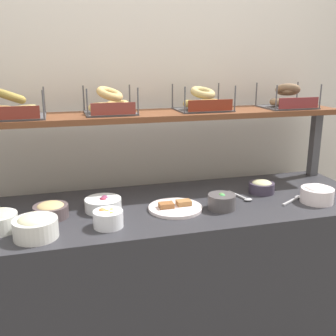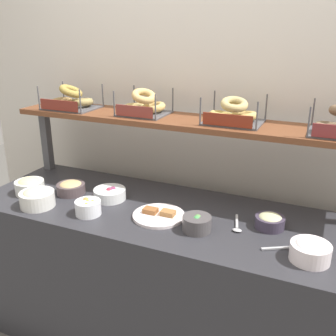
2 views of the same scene
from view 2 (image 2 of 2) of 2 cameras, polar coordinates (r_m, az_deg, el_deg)
back_wall at (r=2.38m, az=5.33°, el=6.68°), size 3.29×0.06×2.40m
deli_counter at (r=2.24m, az=-0.07°, el=-16.19°), size 2.09×0.70×0.85m
shelf_riser_left at (r=2.67m, az=-17.39°, el=3.98°), size 0.05×0.05×0.40m
upper_shelf at (r=2.11m, az=2.91°, el=6.78°), size 2.05×0.32×0.03m
bowl_tuna_salad at (r=1.91m, az=14.71°, el=-7.51°), size 0.14×0.14×0.07m
bowl_egg_salad at (r=2.35m, az=-19.63°, el=-2.45°), size 0.16×0.16×0.09m
bowl_cream_cheese at (r=1.71m, az=20.17°, el=-11.26°), size 0.16×0.16×0.09m
bowl_veggie_mix at (r=1.83m, az=4.26°, el=-8.07°), size 0.14×0.14×0.08m
bowl_hummus at (r=2.28m, az=-14.06°, el=-2.80°), size 0.16×0.16×0.07m
bowl_fruit_salad at (r=2.02m, az=-11.64°, el=-5.65°), size 0.13×0.13×0.08m
bowl_scallion_spread at (r=2.17m, az=-18.64°, el=-4.10°), size 0.18×0.18×0.10m
bowl_beet_salad at (r=2.17m, az=-8.54°, el=-3.76°), size 0.18×0.18×0.07m
serving_plate_white at (r=1.96m, az=-1.36°, el=-6.93°), size 0.26×0.26×0.04m
serving_spoon_near_plate at (r=1.78m, az=17.26°, el=-11.04°), size 0.16×0.10×0.01m
serving_spoon_by_edge at (r=1.89m, az=10.08°, el=-8.41°), size 0.07×0.17×0.01m
bagel_basket_everything at (r=2.44m, az=-14.04°, el=9.57°), size 0.31×0.26×0.15m
bagel_basket_plain at (r=2.21m, az=-3.58°, el=9.09°), size 0.27×0.26×0.15m
bagel_basket_sesame at (r=2.03m, az=9.54°, el=7.79°), size 0.30×0.26×0.14m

